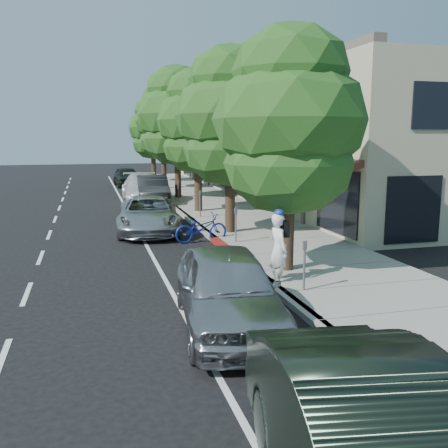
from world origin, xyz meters
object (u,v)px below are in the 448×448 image
object	(u,v)px
bicycle	(201,228)
silver_suv	(149,215)
dark_suv_far	(127,176)
street_tree_2	(198,123)
near_car_a	(227,289)
pedestrian	(277,201)
street_tree_5	(153,129)
street_tree_3	(177,117)
street_tree_0	(290,123)
cyclist	(278,250)
white_pickup	(144,189)
dark_sedan	(152,190)
street_tree_4	(163,122)
street_tree_1	(230,118)

from	to	relation	value
bicycle	silver_suv	xyz separation A→B (m)	(-1.68, 2.50, 0.20)
bicycle	dark_suv_far	size ratio (longest dim) A/B	0.45
street_tree_2	dark_suv_far	distance (m)	16.27
near_car_a	pedestrian	bearing A→B (deg)	70.53
street_tree_2	street_tree_5	bearing A→B (deg)	90.00
street_tree_3	bicycle	distance (m)	13.87
silver_suv	near_car_a	xyz separation A→B (m)	(0.34, -11.00, 0.09)
dark_suv_far	street_tree_0	bearing A→B (deg)	-87.94
street_tree_5	silver_suv	bearing A→B (deg)	-97.84
silver_suv	pedestrian	distance (m)	6.08
street_tree_3	bicycle	world-z (taller)	street_tree_3
cyclist	white_pickup	bearing A→B (deg)	0.76
dark_sedan	pedestrian	world-z (taller)	pedestrian
dark_suv_far	pedestrian	world-z (taller)	pedestrian
bicycle	pedestrian	world-z (taller)	pedestrian
street_tree_4	bicycle	distance (m)	19.56
street_tree_1	pedestrian	distance (m)	5.21
street_tree_4	street_tree_5	world-z (taller)	street_tree_4
street_tree_4	dark_sedan	world-z (taller)	street_tree_4
street_tree_0	dark_suv_far	size ratio (longest dim) A/B	1.54
bicycle	dark_suv_far	world-z (taller)	dark_suv_far
street_tree_3	near_car_a	xyz separation A→B (m)	(-2.76, -21.50, -4.32)
street_tree_1	street_tree_5	distance (m)	24.00
street_tree_4	street_tree_2	bearing A→B (deg)	-90.00
street_tree_3	street_tree_4	bearing A→B (deg)	90.00
street_tree_1	silver_suv	world-z (taller)	street_tree_1
street_tree_1	pedestrian	world-z (taller)	street_tree_1
dark_sedan	street_tree_0	bearing A→B (deg)	-80.52
bicycle	pedestrian	distance (m)	5.49
street_tree_1	street_tree_3	size ratio (longest dim) A/B	0.90
cyclist	pedestrian	world-z (taller)	cyclist
street_tree_0	pedestrian	size ratio (longest dim) A/B	4.01
white_pickup	dark_suv_far	size ratio (longest dim) A/B	1.30
street_tree_3	pedestrian	world-z (taller)	street_tree_3
street_tree_4	near_car_a	xyz separation A→B (m)	(-2.76, -27.50, -4.13)
street_tree_2	white_pickup	size ratio (longest dim) A/B	1.26
street_tree_3	dark_suv_far	world-z (taller)	street_tree_3
silver_suv	near_car_a	bearing A→B (deg)	-81.83
street_tree_2	street_tree_4	distance (m)	12.00
street_tree_0	street_tree_3	bearing A→B (deg)	90.00
street_tree_4	dark_suv_far	distance (m)	6.06
street_tree_5	silver_suv	distance (m)	23.04
silver_suv	near_car_a	distance (m)	11.01
dark_suv_far	near_car_a	distance (m)	31.11
street_tree_4	street_tree_5	xyz separation A→B (m)	(0.00, 6.00, -0.37)
cyclist	dark_suv_far	world-z (taller)	cyclist
silver_suv	street_tree_0	bearing A→B (deg)	-61.15
street_tree_5	cyclist	distance (m)	31.22
white_pickup	pedestrian	xyz separation A→B (m)	(5.19, -8.66, 0.17)
street_tree_2	cyclist	distance (m)	13.52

